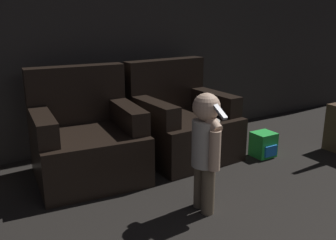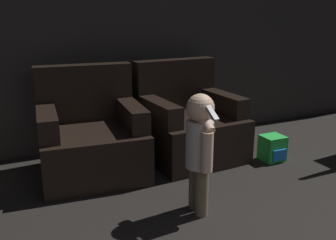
{
  "view_description": "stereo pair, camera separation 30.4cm",
  "coord_description": "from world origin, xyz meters",
  "px_view_note": "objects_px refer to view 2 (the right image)",
  "views": [
    {
      "loc": [
        -1.74,
        0.76,
        1.42
      ],
      "look_at": [
        -0.26,
        3.28,
        0.58
      ],
      "focal_mm": 40.0,
      "sensor_mm": 36.0,
      "label": 1
    },
    {
      "loc": [
        -1.47,
        0.62,
        1.42
      ],
      "look_at": [
        -0.26,
        3.28,
        0.58
      ],
      "focal_mm": 40.0,
      "sensor_mm": 36.0,
      "label": 2
    }
  ],
  "objects_px": {
    "armchair_left": "(91,138)",
    "toy_backpack": "(273,148)",
    "person_toddler": "(200,145)",
    "armchair_right": "(188,125)"
  },
  "relations": [
    {
      "from": "toy_backpack",
      "to": "person_toddler",
      "type": "bearing_deg",
      "value": -153.43
    },
    {
      "from": "person_toddler",
      "to": "toy_backpack",
      "type": "height_order",
      "value": "person_toddler"
    },
    {
      "from": "armchair_left",
      "to": "toy_backpack",
      "type": "relative_size",
      "value": 3.86
    },
    {
      "from": "armchair_left",
      "to": "toy_backpack",
      "type": "height_order",
      "value": "armchair_left"
    },
    {
      "from": "armchair_right",
      "to": "person_toddler",
      "type": "xyz_separation_m",
      "value": [
        -0.46,
        -1.04,
        0.2
      ]
    },
    {
      "from": "person_toddler",
      "to": "armchair_left",
      "type": "bearing_deg",
      "value": -148.77
    },
    {
      "from": "armchair_left",
      "to": "armchair_right",
      "type": "relative_size",
      "value": 1.01
    },
    {
      "from": "toy_backpack",
      "to": "armchair_right",
      "type": "bearing_deg",
      "value": 146.61
    },
    {
      "from": "person_toddler",
      "to": "toy_backpack",
      "type": "distance_m",
      "value": 1.36
    },
    {
      "from": "armchair_left",
      "to": "toy_backpack",
      "type": "distance_m",
      "value": 1.77
    }
  ]
}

